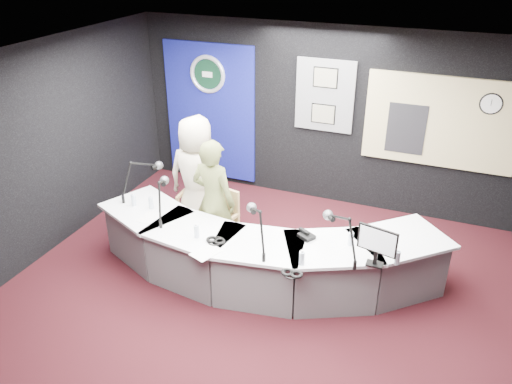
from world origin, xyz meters
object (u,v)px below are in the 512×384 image
at_px(broadcast_desk, 260,254).
at_px(armchair_left, 199,201).
at_px(person_man, 197,178).
at_px(person_woman, 214,201).
at_px(armchair_right, 215,225).

relative_size(broadcast_desk, armchair_left, 4.39).
bearing_deg(person_man, person_woman, 132.87).
bearing_deg(person_woman, armchair_left, -37.13).
xyz_separation_m(armchair_right, person_woman, (0.00, 0.00, 0.36)).
distance_m(armchair_right, person_woman, 0.36).
xyz_separation_m(armchair_left, person_man, (0.00, 0.00, 0.38)).
bearing_deg(person_woman, armchair_right, -0.00).
height_order(person_man, person_woman, person_man).
bearing_deg(person_man, broadcast_desk, 146.43).
height_order(armchair_left, armchair_right, armchair_left).
relative_size(broadcast_desk, person_woman, 2.65).
bearing_deg(broadcast_desk, armchair_right, 161.02).
distance_m(armchair_left, person_woman, 0.76).
height_order(broadcast_desk, person_woman, person_woman).
bearing_deg(armchair_right, person_woman, 0.00).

